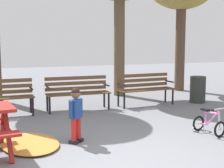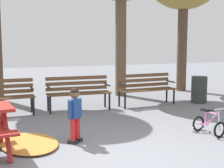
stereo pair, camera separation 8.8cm
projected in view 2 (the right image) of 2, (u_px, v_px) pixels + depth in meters
ground at (120, 162)px, 4.78m from camera, size 36.00×36.00×0.00m
park_bench_left at (78, 90)px, 8.33m from camera, size 1.61×0.50×0.85m
park_bench_right at (146, 87)px, 8.98m from camera, size 1.62×0.54×0.85m
child_standing at (75, 111)px, 5.63m from camera, size 0.29×0.28×0.96m
kids_bicycle at (209, 124)px, 6.18m from camera, size 0.45×0.61×0.54m
leaf_pile at (29, 143)px, 5.56m from camera, size 1.06×1.43×0.07m
trash_bin at (199, 90)px, 9.34m from camera, size 0.44×0.44×0.75m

